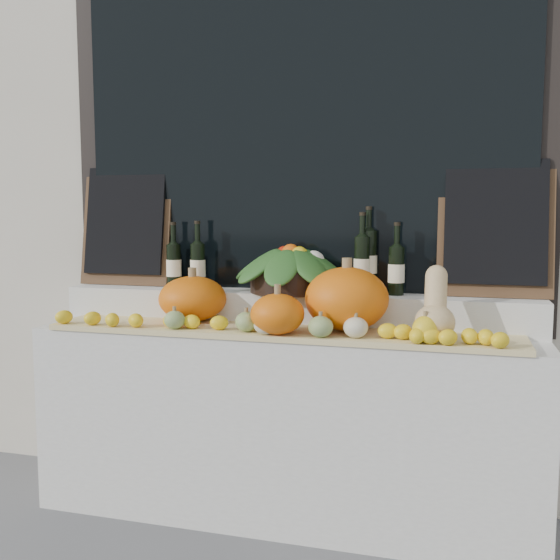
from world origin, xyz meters
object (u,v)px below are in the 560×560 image
object	(u,v)px
butternut_squash	(435,310)
wine_bottle_tall	(368,261)
pumpkin_right	(347,299)
produce_bowl	(291,268)
pumpkin_left	(193,299)

from	to	relation	value
butternut_squash	wine_bottle_tall	size ratio (longest dim) A/B	0.73
pumpkin_right	wine_bottle_tall	distance (m)	0.30
pumpkin_right	butternut_squash	bearing A→B (deg)	-13.62
produce_bowl	wine_bottle_tall	world-z (taller)	wine_bottle_tall
pumpkin_left	wine_bottle_tall	bearing A→B (deg)	15.01
butternut_squash	wine_bottle_tall	xyz separation A→B (m)	(-0.32, 0.35, 0.17)
pumpkin_right	wine_bottle_tall	size ratio (longest dim) A/B	0.90
pumpkin_left	wine_bottle_tall	size ratio (longest dim) A/B	0.79
produce_bowl	pumpkin_left	bearing A→B (deg)	-160.58
wine_bottle_tall	produce_bowl	bearing A→B (deg)	-170.62
pumpkin_right	wine_bottle_tall	xyz separation A→B (m)	(0.06, 0.26, 0.15)
pumpkin_right	produce_bowl	distance (m)	0.38
pumpkin_right	wine_bottle_tall	bearing A→B (deg)	76.94
pumpkin_right	produce_bowl	size ratio (longest dim) A/B	0.62
pumpkin_right	produce_bowl	bearing A→B (deg)	147.11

